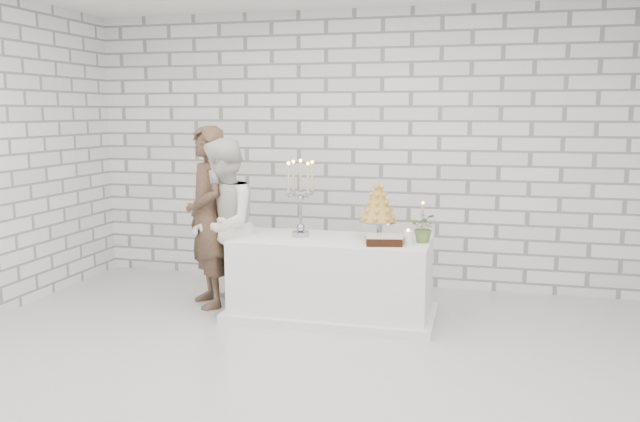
# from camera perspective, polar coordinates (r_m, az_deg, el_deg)

# --- Properties ---
(ground) EXTENTS (6.00, 5.00, 0.01)m
(ground) POSITION_cam_1_polar(r_m,az_deg,el_deg) (5.18, -2.78, -13.02)
(ground) COLOR silver
(ground) RESTS_ON ground
(wall_back) EXTENTS (6.00, 0.01, 3.00)m
(wall_back) POSITION_cam_1_polar(r_m,az_deg,el_deg) (7.26, 2.90, 5.35)
(wall_back) COLOR white
(wall_back) RESTS_ON ground
(wall_front) EXTENTS (6.00, 0.01, 3.00)m
(wall_front) POSITION_cam_1_polar(r_m,az_deg,el_deg) (2.57, -19.46, -1.05)
(wall_front) COLOR white
(wall_front) RESTS_ON ground
(cake_table) EXTENTS (1.80, 0.80, 0.75)m
(cake_table) POSITION_cam_1_polar(r_m,az_deg,el_deg) (6.16, 1.01, -5.83)
(cake_table) COLOR white
(cake_table) RESTS_ON ground
(groom) EXTENTS (0.74, 0.77, 1.78)m
(groom) POSITION_cam_1_polar(r_m,az_deg,el_deg) (6.54, -9.71, -0.52)
(groom) COLOR #472E20
(groom) RESTS_ON ground
(bride) EXTENTS (0.82, 0.95, 1.66)m
(bride) POSITION_cam_1_polar(r_m,az_deg,el_deg) (6.33, -8.45, -1.29)
(bride) COLOR white
(bride) RESTS_ON ground
(candelabra) EXTENTS (0.31, 0.31, 0.73)m
(candelabra) POSITION_cam_1_polar(r_m,az_deg,el_deg) (6.13, -1.69, 1.13)
(candelabra) COLOR #9D9DA7
(candelabra) RESTS_ON cake_table
(croquembouche) EXTENTS (0.44, 0.44, 0.54)m
(croquembouche) POSITION_cam_1_polar(r_m,az_deg,el_deg) (6.04, 5.04, 0.09)
(croquembouche) COLOR #A97D2C
(croquembouche) RESTS_ON cake_table
(chocolate_cake) EXTENTS (0.35, 0.28, 0.08)m
(chocolate_cake) POSITION_cam_1_polar(r_m,az_deg,el_deg) (5.82, 5.56, -2.52)
(chocolate_cake) COLOR black
(chocolate_cake) RESTS_ON cake_table
(pillar_candle) EXTENTS (0.08, 0.08, 0.12)m
(pillar_candle) POSITION_cam_1_polar(r_m,az_deg,el_deg) (5.84, 7.63, -2.32)
(pillar_candle) COLOR white
(pillar_candle) RESTS_ON cake_table
(extra_taper) EXTENTS (0.08, 0.08, 0.32)m
(extra_taper) POSITION_cam_1_polar(r_m,az_deg,el_deg) (6.14, 8.87, -0.87)
(extra_taper) COLOR #BDB099
(extra_taper) RESTS_ON cake_table
(flowers) EXTENTS (0.26, 0.23, 0.27)m
(flowers) POSITION_cam_1_polar(r_m,az_deg,el_deg) (5.96, 9.02, -1.42)
(flowers) COLOR #49692C
(flowers) RESTS_ON cake_table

